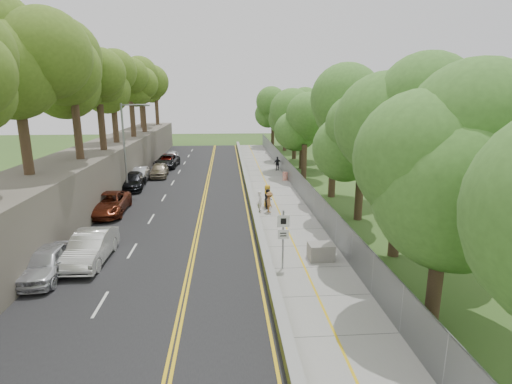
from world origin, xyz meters
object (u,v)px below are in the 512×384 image
at_px(person_far, 278,164).
at_px(concrete_block, 321,252).
at_px(car_1, 91,247).
at_px(car_2, 108,204).
at_px(construction_barrel, 285,176).
at_px(signpost, 283,233).
at_px(streetlight, 127,142).
at_px(car_0, 46,263).
at_px(painter_0, 267,196).

bearing_deg(person_far, concrete_block, 71.47).
relative_size(car_1, car_2, 0.88).
bearing_deg(construction_barrel, signpost, -98.64).
distance_m(car_1, car_2, 9.13).
relative_size(streetlight, person_far, 4.91).
xyz_separation_m(signpost, person_far, (3.15, 26.89, -1.10)).
xyz_separation_m(streetlight, concrete_block, (13.73, -16.02, -4.15)).
distance_m(signpost, construction_barrel, 21.69).
xyz_separation_m(construction_barrel, car_0, (-14.87, -21.49, 0.31)).
bearing_deg(signpost, person_far, 83.32).
distance_m(concrete_block, person_far, 25.91).
distance_m(construction_barrel, painter_0, 10.18).
height_order(car_0, car_2, car_2).
xyz_separation_m(streetlight, construction_barrel, (14.76, 4.38, -4.16)).
relative_size(construction_barrel, car_1, 0.18).
distance_m(car_0, painter_0, 16.79).
bearing_deg(streetlight, painter_0, -24.32).
xyz_separation_m(concrete_block, car_0, (-13.83, -1.09, 0.30)).
relative_size(streetlight, car_1, 1.63).
height_order(signpost, car_1, signpost).
bearing_deg(streetlight, concrete_block, -49.40).
xyz_separation_m(car_2, person_far, (14.80, 16.29, 0.05)).
bearing_deg(signpost, concrete_block, 24.25).
bearing_deg(car_1, concrete_block, -2.25).
distance_m(signpost, car_0, 11.68).
bearing_deg(car_1, painter_0, 44.42).
distance_m(construction_barrel, car_2, 18.40).
bearing_deg(construction_barrel, car_2, -144.08).
distance_m(concrete_block, painter_0, 10.80).
distance_m(signpost, concrete_block, 2.84).
bearing_deg(signpost, painter_0, 88.03).
bearing_deg(person_far, car_2, 31.27).
distance_m(signpost, car_1, 10.24).
bearing_deg(car_0, construction_barrel, 53.38).
distance_m(car_1, person_far, 28.51).
bearing_deg(construction_barrel, concrete_block, -92.91).
xyz_separation_m(concrete_block, person_far, (0.94, 25.89, 0.37)).
distance_m(construction_barrel, concrete_block, 20.42).
distance_m(streetlight, signpost, 20.72).
bearing_deg(car_1, car_2, 100.72).
bearing_deg(streetlight, car_0, -90.35).
bearing_deg(person_far, construction_barrel, 74.58).
bearing_deg(car_0, painter_0, 42.36).
distance_m(car_2, person_far, 22.01).
bearing_deg(concrete_block, car_2, 145.29).
bearing_deg(streetlight, car_2, -91.23).
bearing_deg(car_2, car_0, -91.84).
height_order(painter_0, person_far, painter_0).
bearing_deg(car_0, concrete_block, 2.57).
relative_size(construction_barrel, car_2, 0.15).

